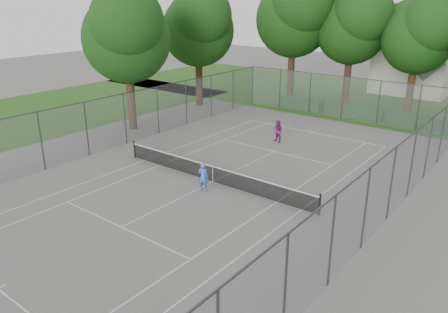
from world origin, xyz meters
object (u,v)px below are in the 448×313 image
Objects in this scene: house at (415,58)px; tennis_net at (213,173)px; girl_player at (203,177)px; woman_player at (278,131)px.

tennis_net is at bearing -92.71° from house.
woman_player is at bearing -98.12° from girl_player.
girl_player is (-1.14, -32.49, -2.87)m from house.
tennis_net is 8.30× the size of girl_player.
house is at bearing -107.27° from girl_player.
woman_player is at bearing 95.84° from tennis_net.
woman_player is (-0.84, 8.21, 0.28)m from tennis_net.
woman_player reaches higher than tennis_net.
girl_player is at bearing -74.31° from tennis_net.
house reaches higher than girl_player.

